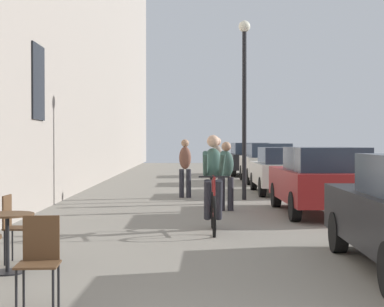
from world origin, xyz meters
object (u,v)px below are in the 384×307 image
Objects in this scene: pedestrian_far at (185,165)px; parked_car_third at (283,170)px; cyclist_on_bicycle at (213,186)px; parked_car_second at (321,179)px; cafe_table_mid at (7,230)px; street_lamp at (244,86)px; pedestrian_mid at (217,166)px; cafe_chair_near_toward_wall at (39,257)px; parked_car_fourth at (267,162)px; pedestrian_near at (226,172)px; cafe_chair_mid_toward_wall at (15,224)px; parked_car_fifth at (248,159)px.

pedestrian_far is 3.32m from parked_car_third.
cyclist_on_bicycle is 3.58m from parked_car_second.
street_lamp is (3.74, 9.53, 2.59)m from cafe_table_mid.
cyclist_on_bicycle is at bearing -93.44° from pedestrian_mid.
pedestrian_mid reaches higher than cafe_chair_near_toward_wall.
cyclist_on_bicycle reaches higher than cafe_chair_near_toward_wall.
cyclist_on_bicycle is 6.51m from street_lamp.
parked_car_fourth is (2.66, 13.28, -0.02)m from cyclist_on_bicycle.
parked_car_fourth is at bearing 77.48° from pedestrian_near.
parked_car_fourth is at bearing 72.53° from cafe_table_mid.
cafe_chair_mid_toward_wall is 0.22× the size of parked_car_third.
street_lamp is at bearing 68.60° from cafe_table_mid.
parked_car_fourth is (2.22, 10.00, -0.10)m from pedestrian_near.
parked_car_fourth is (5.37, 16.21, 0.28)m from cafe_chair_mid_toward_wall.
parked_car_fifth is at bearing 81.13° from pedestrian_mid.
parked_car_second is at bearing -89.88° from parked_car_fifth.
pedestrian_near is (2.27, 8.58, 0.38)m from cafe_chair_near_toward_wall.
pedestrian_mid reaches higher than pedestrian_far.
cafe_chair_near_toward_wall is 11.95m from street_lamp.
parked_car_fifth is (-0.22, 5.34, 0.01)m from parked_car_fourth.
cyclist_on_bicycle is (2.64, 3.54, 0.29)m from cafe_table_mid.
pedestrian_far is at bearing 157.29° from street_lamp.
cyclist_on_bicycle reaches higher than cafe_chair_mid_toward_wall.
pedestrian_mid reaches higher than parked_car_fifth.
cyclist_on_bicycle and pedestrian_mid have the same top height.
street_lamp reaches higher than cyclist_on_bicycle.
cafe_chair_near_toward_wall is at bearing -103.59° from parked_car_fourth.
pedestrian_mid is 13.94m from parked_car_fifth.
pedestrian_far reaches higher than parked_car_second.
pedestrian_near is 0.93× the size of pedestrian_mid.
street_lamp is (0.81, 1.15, 2.14)m from pedestrian_mid.
street_lamp is 12.90m from parked_car_fifth.
cyclist_on_bicycle is at bearing -100.40° from street_lamp.
parked_car_third reaches higher than cafe_chair_near_toward_wall.
pedestrian_far is at bearing -115.69° from parked_car_fourth.
parked_car_fifth is at bearing 79.87° from cafe_chair_near_toward_wall.
parked_car_fourth is at bearing -87.67° from parked_car_fifth.
parked_car_fourth is 5.34m from parked_car_fifth.
parked_car_fifth is (2.96, 11.94, -0.13)m from pedestrian_far.
street_lamp is (1.10, 5.99, 2.30)m from cyclist_on_bicycle.
cafe_chair_near_toward_wall is 1.00× the size of cafe_chair_mid_toward_wall.
street_lamp is 4.36m from parked_car_second.
parked_car_third is 0.93× the size of parked_car_fourth.
parked_car_third is at bearing -91.99° from parked_car_fourth.
cyclist_on_bicycle is at bearing 70.91° from cafe_chair_near_toward_wall.
pedestrian_near is 0.32× the size of street_lamp.
pedestrian_far is (2.11, 10.21, 0.42)m from cafe_table_mid.
street_lamp reaches higher than pedestrian_far.
cafe_table_mid is 0.45× the size of pedestrian_near.
parked_car_third is (4.31, 13.38, 0.22)m from cafe_chair_near_toward_wall.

